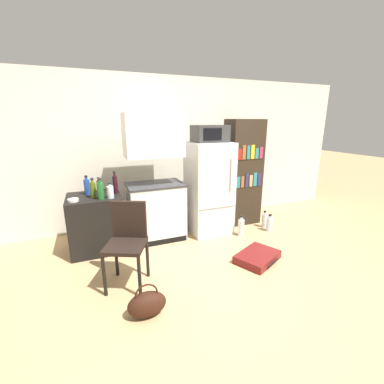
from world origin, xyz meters
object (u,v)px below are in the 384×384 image
Objects in this scene: kitchen_hutch at (155,184)px; bottle_green_tall at (100,190)px; bottle_ketchup_red at (99,186)px; water_bottle_front at (241,227)px; suitcase_large_flat at (257,257)px; water_bottle_back at (269,224)px; refrigerator at (209,188)px; bottle_blue_soda at (87,187)px; handbag at (147,304)px; side_table at (96,223)px; bottle_olive_oil at (93,190)px; bottle_clear_short at (110,192)px; bookshelf at (243,173)px; water_bottle_middle at (264,220)px; microwave at (210,134)px; chair at (127,236)px; bowl at (73,200)px; bottle_wine_dark at (115,184)px.

kitchen_hutch reaches higher than bottle_green_tall.
bottle_ketchup_red is 2.21m from water_bottle_front.
bottle_ketchup_red is 0.36m from bottle_green_tall.
suitcase_large_flat is 1.03m from water_bottle_back.
water_bottle_front is (0.38, -0.39, -0.58)m from refrigerator.
bottle_blue_soda is 1.87m from handbag.
bottle_olive_oil is (0.00, -0.09, 0.50)m from side_table.
refrigerator is at bearing 73.20° from suitcase_large_flat.
refrigerator is 7.02× the size of bottle_clear_short.
bottle_ketchup_red is at bearing 179.07° from bookshelf.
side_table reaches higher than water_bottle_middle.
water_bottle_back is at bearing -14.35° from kitchen_hutch.
handbag is at bearing -146.26° from water_bottle_front.
bottle_ketchup_red reaches higher than water_bottle_front.
suitcase_large_flat is at bearing -30.64° from side_table.
kitchen_hutch is 6.39× the size of water_bottle_middle.
suitcase_large_flat is 0.76m from water_bottle_front.
bottle_clear_short is (0.28, -0.29, -0.03)m from bottle_blue_soda.
bottle_clear_short is at bearing -46.29° from bottle_blue_soda.
handbag is 2.09m from water_bottle_front.
kitchen_hutch is 6.47× the size of water_bottle_back.
kitchen_hutch reaches higher than microwave.
kitchen_hutch is 0.81m from bottle_green_tall.
kitchen_hutch is 1.95m from water_bottle_middle.
bottle_clear_short is at bearing -25.66° from bottle_olive_oil.
side_table is 2.67× the size of water_bottle_middle.
bottle_green_tall is 2.68m from water_bottle_middle.
kitchen_hutch is 0.69m from bottle_clear_short.
kitchen_hutch is at bearing 85.40° from chair.
kitchen_hutch reaches higher than bottle_olive_oil.
bottle_olive_oil reaches higher than handbag.
water_bottle_front is (2.34, -0.22, -0.65)m from bowl.
refrigerator is (1.72, -0.00, 0.33)m from side_table.
bookshelf reaches higher than bottle_green_tall.
handbag reaches higher than suitcase_large_flat.
suitcase_large_flat is (1.03, -1.16, -0.80)m from kitchen_hutch.
side_table is at bearing 35.83° from bowl.
bottle_clear_short is 0.65× the size of bottle_wine_dark.
side_table is 0.44× the size of bookshelf.
side_table is at bearing -118.62° from bottle_ketchup_red.
bottle_clear_short is at bearing 125.28° from suitcase_large_flat.
water_bottle_front is at bearing -15.42° from bottle_ketchup_red.
bottle_olive_oil is at bearing -177.02° from microwave.
water_bottle_back is at bearing -68.08° from bookshelf.
bottle_ketchup_red is 2.71m from water_bottle_back.
side_table is at bearing 169.36° from water_bottle_front.
bottle_ketchup_red is 0.47m from bowl.
water_bottle_back is at bearing -10.50° from bottle_wine_dark.
bottle_blue_soda is 1.23× the size of bottle_ketchup_red.
bottle_blue_soda is at bearing 122.32° from suitcase_large_flat.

